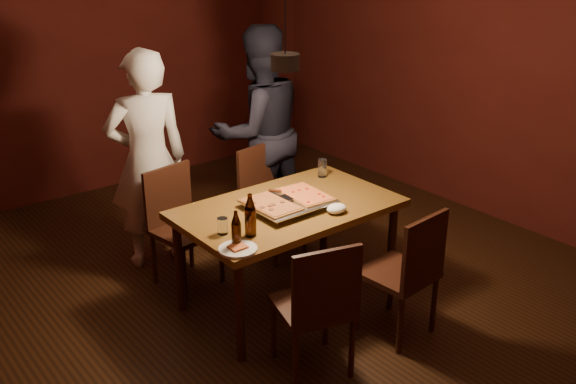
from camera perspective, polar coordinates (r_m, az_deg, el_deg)
room_shell at (r=4.11m, az=-0.24°, el=6.70°), size 6.00×6.00×6.00m
dining_table at (r=4.43m, az=0.00°, el=-2.08°), size 1.50×0.90×0.75m
chair_far_left at (r=4.84m, az=-9.76°, el=-2.05°), size 0.48×0.48×0.49m
chair_far_right at (r=5.24m, az=-1.96°, el=0.17°), size 0.49×0.49×0.49m
chair_near_left at (r=3.75m, az=2.74°, el=-9.38°), size 0.52×0.52×0.49m
chair_near_right at (r=4.17m, az=10.73°, el=-6.29°), size 0.45×0.45×0.49m
pizza_tray at (r=4.37m, az=0.04°, el=-1.07°), size 0.56×0.46×0.05m
pizza_meat at (r=4.28m, az=-1.54°, el=-1.11°), size 0.26×0.40×0.02m
pizza_cheese at (r=4.44m, az=1.51°, el=-0.20°), size 0.27×0.41×0.02m
spatula at (r=4.37m, az=-0.12°, el=-0.50°), size 0.11×0.25×0.04m
beer_bottle_a at (r=3.82m, az=-4.63°, el=-3.25°), size 0.06×0.06×0.23m
beer_bottle_b at (r=3.93m, az=-3.38°, el=-2.06°), size 0.07×0.07×0.28m
water_glass_left at (r=4.00m, az=-5.84°, el=-3.02°), size 0.07×0.07×0.11m
water_glass_right at (r=4.91m, az=3.07°, el=2.14°), size 0.07×0.07×0.14m
plate_slice at (r=3.81m, az=-4.48°, el=-5.07°), size 0.23×0.23×0.03m
napkin at (r=4.29m, az=4.34°, el=-1.48°), size 0.15×0.11×0.06m
diner_white at (r=5.06m, az=-12.36°, el=2.79°), size 0.71×0.55×1.73m
diner_dark at (r=5.50m, az=-2.60°, el=5.32°), size 0.96×0.79×1.81m
pendant_lamp at (r=4.03m, az=-0.25°, el=11.64°), size 0.18×0.18×1.10m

